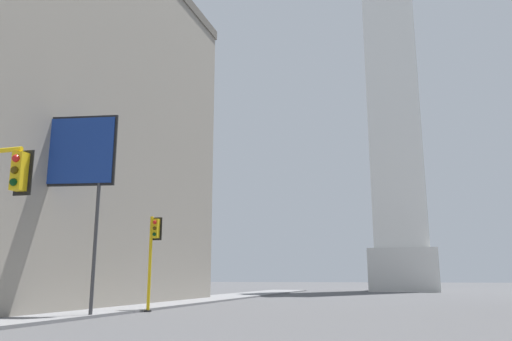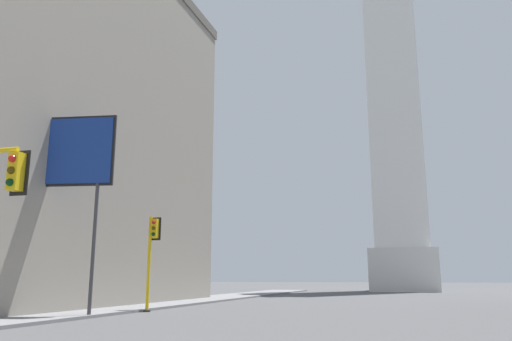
# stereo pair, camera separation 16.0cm
# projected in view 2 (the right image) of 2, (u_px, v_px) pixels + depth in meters

# --- Properties ---
(sidewalk_left) EXTENTS (5.00, 85.80, 0.15)m
(sidewalk_left) POSITION_uv_depth(u_px,v_px,m) (129.00, 307.00, 31.02)
(sidewalk_left) COLOR slate
(sidewalk_left) RESTS_ON ground_plane
(obelisk) EXTENTS (9.12, 9.12, 73.82)m
(obelisk) POSITION_uv_depth(u_px,v_px,m) (391.00, 54.00, 76.57)
(obelisk) COLOR silver
(obelisk) RESTS_ON ground_plane
(traffic_light_mid_left) EXTENTS (0.77, 0.51, 5.34)m
(traffic_light_mid_left) POSITION_uv_depth(u_px,v_px,m) (152.00, 248.00, 28.53)
(traffic_light_mid_left) COLOR yellow
(traffic_light_mid_left) RESTS_ON ground_plane
(billboard_sign) EXTENTS (4.58, 1.07, 10.09)m
(billboard_sign) POSITION_uv_depth(u_px,v_px,m) (71.00, 158.00, 25.58)
(billboard_sign) COLOR #3F3F42
(billboard_sign) RESTS_ON ground_plane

